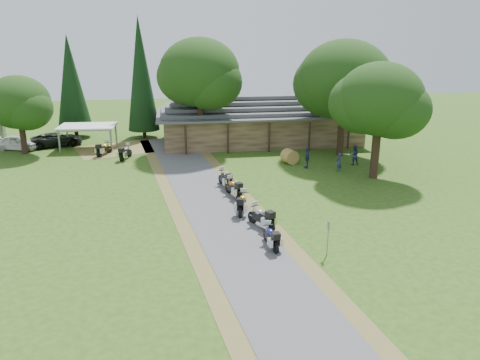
{
  "coord_description": "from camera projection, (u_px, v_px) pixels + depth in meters",
  "views": [
    {
      "loc": [
        -3.31,
        -23.71,
        11.04
      ],
      "look_at": [
        1.12,
        5.89,
        1.6
      ],
      "focal_mm": 35.0,
      "sensor_mm": 36.0,
      "label": 1
    }
  ],
  "objects": [
    {
      "name": "oak_lodge_right",
      "position": [
        343.0,
        95.0,
        42.53
      ],
      "size": [
        8.48,
        8.48,
        11.28
      ],
      "primitive_type": null,
      "color": "black",
      "rests_on": "ground"
    },
    {
      "name": "person_c",
      "position": [
        307.0,
        156.0,
        39.71
      ],
      "size": [
        0.52,
        0.66,
        2.08
      ],
      "primitive_type": "imported",
      "rotation": [
        0.0,
        0.0,
        4.54
      ],
      "color": "navy",
      "rests_on": "ground"
    },
    {
      "name": "motorcycle_carport_b",
      "position": [
        125.0,
        152.0,
        42.53
      ],
      "size": [
        1.34,
        2.13,
        1.39
      ],
      "primitive_type": null,
      "rotation": [
        0.0,
        0.0,
        1.2
      ],
      "color": "slate",
      "rests_on": "ground"
    },
    {
      "name": "motorcycle_row_d",
      "position": [
        234.0,
        187.0,
        32.75
      ],
      "size": [
        1.31,
        2.18,
        1.42
      ],
      "primitive_type": null,
      "rotation": [
        0.0,
        0.0,
        1.9
      ],
      "color": "#D26011",
      "rests_on": "ground"
    },
    {
      "name": "person_a",
      "position": [
        339.0,
        161.0,
        38.64
      ],
      "size": [
        0.66,
        0.64,
        1.9
      ],
      "primitive_type": "imported",
      "rotation": [
        0.0,
        0.0,
        3.82
      ],
      "color": "navy",
      "rests_on": "ground"
    },
    {
      "name": "person_b",
      "position": [
        354.0,
        153.0,
        40.67
      ],
      "size": [
        0.65,
        0.52,
        2.05
      ],
      "primitive_type": "imported",
      "rotation": [
        0.0,
        0.0,
        2.95
      ],
      "color": "navy",
      "rests_on": "ground"
    },
    {
      "name": "motorcycle_carport_a",
      "position": [
        104.0,
        148.0,
        43.94
      ],
      "size": [
        1.52,
        2.05,
        1.36
      ],
      "primitive_type": null,
      "rotation": [
        0.0,
        0.0,
        1.07
      ],
      "color": "#D1CC0F",
      "rests_on": "ground"
    },
    {
      "name": "sign_post",
      "position": [
        328.0,
        238.0,
        23.98
      ],
      "size": [
        0.35,
        0.06,
        1.94
      ],
      "primitive_type": null,
      "color": "gray",
      "rests_on": "ground"
    },
    {
      "name": "driveway",
      "position": [
        219.0,
        214.0,
        29.85
      ],
      "size": [
        51.95,
        51.95,
        0.0
      ],
      "primitive_type": "plane",
      "rotation": [
        0.0,
        0.0,
        0.14
      ],
      "color": "#4E4E51",
      "rests_on": "ground"
    },
    {
      "name": "lodge",
      "position": [
        260.0,
        119.0,
        48.9
      ],
      "size": [
        21.4,
        9.4,
        4.9
      ],
      "primitive_type": null,
      "color": "brown",
      "rests_on": "ground"
    },
    {
      "name": "oak_silo",
      "position": [
        20.0,
        112.0,
        43.54
      ],
      "size": [
        5.8,
        5.8,
        7.91
      ],
      "primitive_type": null,
      "color": "black",
      "rests_on": "ground"
    },
    {
      "name": "cedar_far",
      "position": [
        71.0,
        87.0,
        50.09
      ],
      "size": [
        3.67,
        3.67,
        10.99
      ],
      "primitive_type": "cone",
      "color": "black",
      "rests_on": "ground"
    },
    {
      "name": "motorcycle_row_c",
      "position": [
        242.0,
        202.0,
        29.8
      ],
      "size": [
        1.25,
        2.21,
        1.44
      ],
      "primitive_type": null,
      "rotation": [
        0.0,
        0.0,
        1.29
      ],
      "color": "#EBC201",
      "rests_on": "ground"
    },
    {
      "name": "motorcycle_row_e",
      "position": [
        225.0,
        178.0,
        34.83
      ],
      "size": [
        1.18,
        2.15,
        1.4
      ],
      "primitive_type": null,
      "rotation": [
        0.0,
        0.0,
        1.83
      ],
      "color": "black",
      "rests_on": "ground"
    },
    {
      "name": "car_dark_suv",
      "position": [
        56.0,
        136.0,
        47.42
      ],
      "size": [
        3.82,
        5.82,
        2.06
      ],
      "primitive_type": "imported",
      "rotation": [
        0.0,
        0.0,
        1.88
      ],
      "color": "black",
      "rests_on": "ground"
    },
    {
      "name": "oak_driveway",
      "position": [
        379.0,
        115.0,
        35.8
      ],
      "size": [
        6.6,
        6.6,
        10.07
      ],
      "primitive_type": null,
      "color": "black",
      "rests_on": "ground"
    },
    {
      "name": "cedar_near",
      "position": [
        141.0,
        78.0,
        49.68
      ],
      "size": [
        3.39,
        3.39,
        12.86
      ],
      "primitive_type": "cone",
      "color": "black",
      "rests_on": "ground"
    },
    {
      "name": "motorcycle_row_b",
      "position": [
        261.0,
        216.0,
        27.52
      ],
      "size": [
        1.59,
        2.22,
        1.46
      ],
      "primitive_type": null,
      "rotation": [
        0.0,
        0.0,
        2.04
      ],
      "color": "#96989D",
      "rests_on": "ground"
    },
    {
      "name": "motorcycle_row_a",
      "position": [
        271.0,
        236.0,
        25.03
      ],
      "size": [
        0.85,
        1.96,
        1.3
      ],
      "primitive_type": null,
      "rotation": [
        0.0,
        0.0,
        1.7
      ],
      "color": "navy",
      "rests_on": "ground"
    },
    {
      "name": "oak_lodge_left",
      "position": [
        200.0,
        88.0,
        44.11
      ],
      "size": [
        7.55,
        7.55,
        12.13
      ],
      "primitive_type": null,
      "color": "black",
      "rests_on": "ground"
    },
    {
      "name": "ground",
      "position": [
        236.0,
        239.0,
        26.15
      ],
      "size": [
        120.0,
        120.0,
        0.0
      ],
      "primitive_type": "plane",
      "color": "#2D4C15",
      "rests_on": "ground"
    },
    {
      "name": "hay_bale",
      "position": [
        290.0,
        157.0,
        41.16
      ],
      "size": [
        1.55,
        1.48,
        1.26
      ],
      "primitive_type": "cylinder",
      "rotation": [
        1.57,
        0.0,
        0.31
      ],
      "color": "olive",
      "rests_on": "ground"
    },
    {
      "name": "car_white_sedan",
      "position": [
        17.0,
        141.0,
        45.92
      ],
      "size": [
        3.86,
        5.8,
        1.78
      ],
      "primitive_type": "imported",
      "rotation": [
        0.0,
        0.0,
        1.24
      ],
      "color": "silver",
      "rests_on": "ground"
    },
    {
      "name": "carport",
      "position": [
        89.0,
        137.0,
        46.33
      ],
      "size": [
        5.59,
        3.88,
        2.34
      ],
      "primitive_type": null,
      "rotation": [
        0.0,
        0.0,
        -0.05
      ],
      "color": "white",
      "rests_on": "ground"
    }
  ]
}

